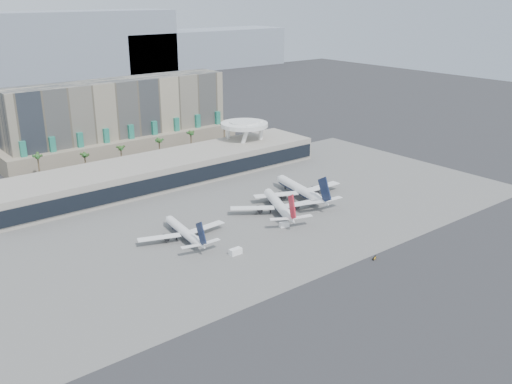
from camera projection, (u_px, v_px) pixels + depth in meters
ground at (321, 258)px, 201.82m from camera, size 900.00×900.00×0.00m
apron_pad at (230, 213)px, 242.26m from camera, size 260.00×130.00×0.06m
mountain_ridge at (0, 56)px, 553.98m from camera, size 680.00×60.00×70.00m
hotel at (122, 123)px, 330.40m from camera, size 140.00×30.00×42.00m
terminal at (164, 169)px, 280.43m from camera, size 170.00×32.50×14.50m
saucer_structure at (244, 127)px, 313.43m from camera, size 26.00×26.00×21.89m
palm_row at (142, 145)px, 309.10m from camera, size 157.80×2.80×13.10m
airliner_left at (184, 231)px, 216.27m from camera, size 35.50×36.76×12.72m
airliner_centre at (279, 205)px, 241.72m from camera, size 38.85×40.01×14.75m
airliner_right at (300, 190)px, 259.00m from camera, size 44.05×45.78×15.96m
service_vehicle_a at (236, 252)px, 204.35m from camera, size 4.65×2.32×2.26m
service_vehicle_b at (284, 225)px, 228.20m from camera, size 4.21×3.21×1.92m
taxiway_sign at (374, 258)px, 200.68m from camera, size 2.38×1.09×1.09m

